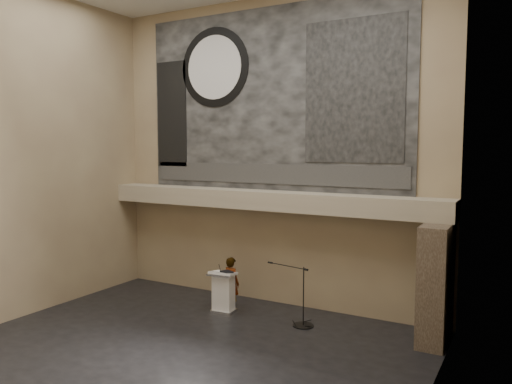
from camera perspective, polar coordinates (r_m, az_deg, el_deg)
The scene contains 20 objects.
floor at distance 11.46m, azimuth -8.26°, elevation -17.48°, with size 10.00×10.00×0.00m, color black.
wall_back at distance 13.95m, azimuth 1.62°, elevation 4.56°, with size 10.00×0.02×8.50m, color #7F6951.
wall_front at distance 7.82m, azimuth -26.93°, elevation 3.44°, with size 10.00×0.02×8.50m, color #7F6951.
wall_left at distance 14.21m, azimuth -24.73°, elevation 4.10°, with size 0.02×8.00×8.50m, color #7F6951.
wall_right at distance 8.47m, azimuth 19.24°, elevation 3.81°, with size 0.02×8.00×8.50m, color #7F6951.
soffit at distance 13.67m, azimuth 0.82°, elevation -0.91°, with size 10.00×0.80×0.50m, color gray.
sprinkler_left at distance 14.49m, azimuth -4.84°, elevation -1.69°, with size 0.04×0.04×0.06m, color #B2893D.
sprinkler_right at distance 12.87m, azimuth 8.17°, elevation -2.61°, with size 0.04×0.04×0.06m, color #B2893D.
banner at distance 13.98m, azimuth 1.58°, elevation 10.52°, with size 8.00×0.05×5.00m, color black.
banner_text_strip at distance 13.91m, azimuth 1.48°, elevation 2.09°, with size 7.76×0.02×0.55m, color #2B2B2B.
banner_clock_rim at distance 14.99m, azimuth -4.77°, elevation 14.00°, with size 2.30×2.30×0.02m, color black.
banner_clock_face at distance 14.97m, azimuth -4.82°, elevation 14.01°, with size 1.84×1.84×0.02m, color silver.
banner_building_print at distance 13.01m, azimuth 11.07°, elevation 11.26°, with size 2.60×0.02×3.60m, color black.
banner_brick_print at distance 15.79m, azimuth -9.60°, elevation 8.75°, with size 1.10×0.02×3.20m, color black.
stone_pier at distance 12.04m, azimuth 19.85°, elevation -9.84°, with size 0.60×1.40×2.70m, color #3D3025.
lectern at distance 13.54m, azimuth -3.74°, elevation -11.34°, with size 0.71×0.54×1.13m.
binder at distance 13.32m, azimuth -3.37°, elevation -9.10°, with size 0.31×0.24×0.04m, color black.
papers at distance 13.45m, azimuth -4.48°, elevation -9.03°, with size 0.20×0.28×0.01m, color white.
speaker_person at distance 13.73m, azimuth -2.84°, elevation -10.37°, with size 0.52×0.34×1.44m, color silver.
mic_stand at distance 12.73m, azimuth 5.29°, elevation -14.06°, with size 1.35×0.52×1.48m.
Camera 1 is at (6.50, -8.34, 4.42)m, focal length 35.00 mm.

